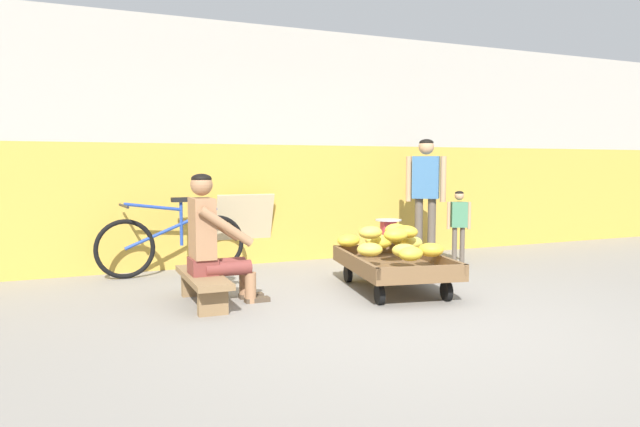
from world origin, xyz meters
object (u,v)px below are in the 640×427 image
object	(u,v)px
banana_cart	(394,266)
plastic_crate	(388,258)
vendor_seated	(212,240)
bicycle_near_left	(172,243)
shopping_bag	(412,268)
low_bench	(203,282)
customer_adult	(426,186)
customer_child	(459,220)
weighing_scale	(388,231)
sign_board	(244,230)

from	to	relation	value
banana_cart	plastic_crate	distance (m)	1.11
vendor_seated	bicycle_near_left	world-z (taller)	vendor_seated
banana_cart	shopping_bag	xyz separation A→B (m)	(0.49, 0.44, -0.12)
plastic_crate	bicycle_near_left	xyz separation A→B (m)	(-2.31, 0.75, 0.20)
low_bench	plastic_crate	xyz separation A→B (m)	(2.33, 0.79, -0.05)
low_bench	customer_adult	xyz separation A→B (m)	(3.04, 1.11, 0.75)
banana_cart	customer_child	distance (m)	1.75
weighing_scale	sign_board	distance (m)	1.75
low_bench	plastic_crate	world-z (taller)	plastic_crate
low_bench	bicycle_near_left	size ratio (longest dim) A/B	0.67
vendor_seated	banana_cart	bearing A→B (deg)	-6.21
customer_child	low_bench	bearing A→B (deg)	-167.40
vendor_seated	shopping_bag	xyz separation A→B (m)	(2.21, 0.25, -0.45)
vendor_seated	sign_board	xyz separation A→B (m)	(0.83, 1.84, -0.14)
customer_adult	weighing_scale	bearing A→B (deg)	-156.34
customer_adult	shopping_bag	world-z (taller)	customer_adult
banana_cart	shopping_bag	distance (m)	0.67
low_bench	weighing_scale	size ratio (longest dim) A/B	3.69
customer_adult	sign_board	bearing A→B (deg)	160.94
low_bench	sign_board	world-z (taller)	sign_board
vendor_seated	shopping_bag	world-z (taller)	vendor_seated
bicycle_near_left	sign_board	distance (m)	0.95
customer_adult	banana_cart	bearing A→B (deg)	-133.62
low_bench	vendor_seated	distance (m)	0.38
vendor_seated	customer_adult	distance (m)	3.18
banana_cart	shopping_bag	size ratio (longest dim) A/B	6.56
sign_board	vendor_seated	bearing A→B (deg)	-114.37
banana_cart	sign_board	bearing A→B (deg)	113.65
plastic_crate	weighing_scale	world-z (taller)	weighing_scale
weighing_scale	sign_board	world-z (taller)	sign_board
sign_board	customer_adult	distance (m)	2.30
bicycle_near_left	sign_board	size ratio (longest dim) A/B	1.91
banana_cart	customer_adult	bearing A→B (deg)	46.38
plastic_crate	weighing_scale	distance (m)	0.30
low_bench	weighing_scale	xyz separation A→B (m)	(2.33, 0.79, 0.25)
sign_board	shopping_bag	size ratio (longest dim) A/B	3.62
vendor_seated	customer_child	xyz separation A→B (m)	(3.18, 0.73, -0.01)
customer_child	weighing_scale	bearing A→B (deg)	176.12
bicycle_near_left	customer_adult	world-z (taller)	customer_adult
banana_cart	low_bench	bearing A→B (deg)	174.08
plastic_crate	sign_board	size ratio (longest dim) A/B	0.41
weighing_scale	customer_child	size ratio (longest dim) A/B	0.33
low_bench	customer_child	xyz separation A→B (m)	(3.26, 0.73, 0.36)
weighing_scale	shopping_bag	xyz separation A→B (m)	(-0.03, -0.54, -0.33)
banana_cart	bicycle_near_left	world-z (taller)	bicycle_near_left
weighing_scale	customer_child	distance (m)	0.95
vendor_seated	plastic_crate	distance (m)	2.41
plastic_crate	bicycle_near_left	bearing A→B (deg)	161.93
vendor_seated	sign_board	distance (m)	2.02
customer_adult	customer_child	xyz separation A→B (m)	(0.22, -0.38, -0.39)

